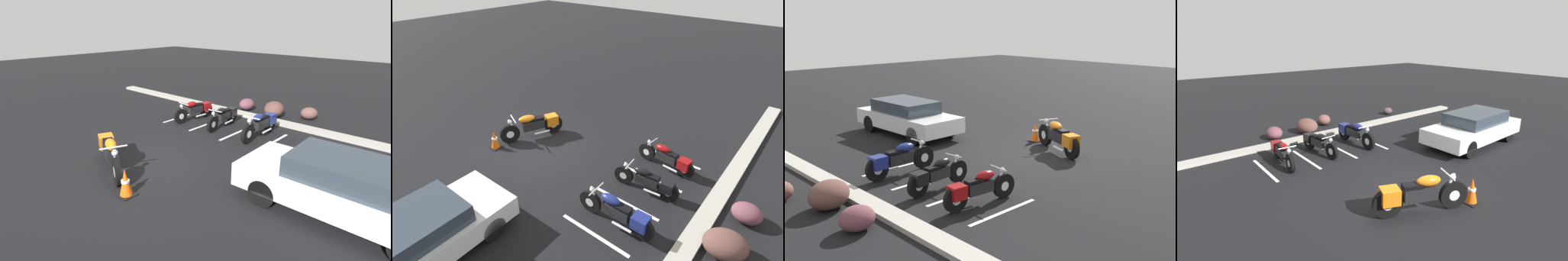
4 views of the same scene
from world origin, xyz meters
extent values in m
plane|color=black|center=(0.00, 0.00, 0.00)|extent=(60.00, 60.00, 0.00)
cylinder|color=black|center=(0.33, -1.14, 0.37)|extent=(0.72, 0.42, 0.73)
cylinder|color=silver|center=(0.33, -1.14, 0.37)|extent=(0.31, 0.24, 0.28)
cylinder|color=black|center=(-1.25, -0.45, 0.37)|extent=(0.72, 0.42, 0.73)
cylinder|color=silver|center=(-1.25, -0.45, 0.37)|extent=(0.31, 0.24, 0.28)
cube|color=black|center=(-0.51, -0.77, 0.53)|extent=(0.90, 0.63, 0.33)
ellipsoid|color=orange|center=(-0.31, -0.86, 0.83)|extent=(0.69, 0.52, 0.27)
cube|color=black|center=(-0.68, -0.70, 0.76)|extent=(0.56, 0.44, 0.09)
cube|color=orange|center=(-1.20, -0.47, 0.57)|extent=(0.57, 0.55, 0.38)
cylinder|color=silver|center=(0.20, -1.09, 0.66)|extent=(0.29, 0.18, 0.59)
cylinder|color=silver|center=(0.14, -1.06, 0.94)|extent=(0.32, 0.65, 0.04)
sphere|color=silver|center=(0.28, -1.12, 0.86)|extent=(0.16, 0.16, 0.16)
cylinder|color=silver|center=(-0.70, -0.52, 0.20)|extent=(0.59, 0.32, 0.08)
cylinder|color=black|center=(-1.95, 3.37, 0.30)|extent=(0.17, 0.62, 0.61)
cylinder|color=silver|center=(-1.95, 3.37, 0.30)|extent=(0.14, 0.24, 0.23)
cylinder|color=black|center=(-1.82, 4.80, 0.30)|extent=(0.17, 0.62, 0.61)
cylinder|color=silver|center=(-1.82, 4.80, 0.30)|extent=(0.14, 0.24, 0.23)
cube|color=black|center=(-1.88, 4.13, 0.44)|extent=(0.32, 0.72, 0.28)
ellipsoid|color=maroon|center=(-1.90, 3.95, 0.69)|extent=(0.29, 0.54, 0.22)
cube|color=black|center=(-1.87, 4.29, 0.63)|extent=(0.26, 0.42, 0.07)
cube|color=maroon|center=(-1.82, 4.75, 0.47)|extent=(0.37, 0.40, 0.31)
cylinder|color=silver|center=(-1.94, 3.48, 0.54)|extent=(0.08, 0.25, 0.49)
cylinder|color=silver|center=(-1.94, 3.54, 0.78)|extent=(0.57, 0.09, 0.03)
sphere|color=silver|center=(-1.95, 3.42, 0.71)|extent=(0.13, 0.13, 0.13)
cylinder|color=silver|center=(-1.73, 4.35, 0.17)|extent=(0.11, 0.51, 0.06)
cylinder|color=black|center=(-0.38, 3.46, 0.30)|extent=(0.17, 0.61, 0.60)
cylinder|color=silver|center=(-0.38, 3.46, 0.30)|extent=(0.14, 0.24, 0.23)
cylinder|color=black|center=(-0.52, 4.87, 0.30)|extent=(0.17, 0.61, 0.60)
cylinder|color=silver|center=(-0.52, 4.87, 0.30)|extent=(0.14, 0.24, 0.23)
cube|color=black|center=(-0.45, 4.21, 0.44)|extent=(0.32, 0.72, 0.27)
ellipsoid|color=black|center=(-0.43, 4.03, 0.69)|extent=(0.29, 0.53, 0.22)
cube|color=black|center=(-0.47, 4.36, 0.62)|extent=(0.26, 0.42, 0.07)
cube|color=black|center=(-0.51, 4.82, 0.47)|extent=(0.36, 0.40, 0.31)
cylinder|color=silver|center=(-0.39, 3.57, 0.54)|extent=(0.08, 0.24, 0.49)
cylinder|color=silver|center=(-0.39, 3.62, 0.78)|extent=(0.57, 0.09, 0.03)
sphere|color=silver|center=(-0.38, 3.50, 0.71)|extent=(0.13, 0.13, 0.13)
cylinder|color=silver|center=(-0.35, 4.45, 0.17)|extent=(0.11, 0.51, 0.06)
cylinder|color=black|center=(1.20, 3.41, 0.33)|extent=(0.14, 0.67, 0.67)
cylinder|color=silver|center=(1.20, 3.41, 0.33)|extent=(0.13, 0.26, 0.25)
cylinder|color=black|center=(1.16, 4.98, 0.33)|extent=(0.14, 0.67, 0.67)
cylinder|color=silver|center=(1.16, 4.98, 0.33)|extent=(0.13, 0.26, 0.25)
cube|color=black|center=(1.18, 4.24, 0.49)|extent=(0.30, 0.78, 0.30)
ellipsoid|color=navy|center=(1.18, 4.04, 0.76)|extent=(0.28, 0.57, 0.24)
cube|color=black|center=(1.17, 4.41, 0.69)|extent=(0.26, 0.45, 0.08)
cube|color=navy|center=(1.16, 4.93, 0.52)|extent=(0.38, 0.41, 0.34)
cylinder|color=silver|center=(1.19, 3.53, 0.60)|extent=(0.07, 0.27, 0.54)
cylinder|color=silver|center=(1.19, 3.59, 0.86)|extent=(0.63, 0.05, 0.04)
sphere|color=silver|center=(1.20, 3.46, 0.78)|extent=(0.14, 0.14, 0.14)
cylinder|color=silver|center=(1.31, 4.50, 0.18)|extent=(0.09, 0.56, 0.07)
cylinder|color=black|center=(3.48, 0.53, 0.32)|extent=(0.64, 0.23, 0.64)
cylinder|color=black|center=(3.45, 2.11, 0.32)|extent=(0.64, 0.23, 0.64)
cylinder|color=black|center=(6.23, 0.58, 0.32)|extent=(0.64, 0.23, 0.64)
cylinder|color=black|center=(6.20, 2.16, 0.32)|extent=(0.64, 0.23, 0.64)
cube|color=white|center=(4.84, 1.34, 0.56)|extent=(4.34, 1.89, 0.55)
cube|color=#2D3842|center=(4.99, 1.35, 1.06)|extent=(2.44, 1.56, 0.45)
cube|color=#A8A399|center=(0.00, 6.00, 0.06)|extent=(18.00, 0.50, 0.12)
ellipsoid|color=brown|center=(0.35, 6.72, 0.33)|extent=(1.10, 1.22, 0.67)
ellipsoid|color=brown|center=(-1.10, 6.83, 0.26)|extent=(0.65, 0.78, 0.53)
cube|color=black|center=(0.90, -1.30, 0.01)|extent=(0.40, 0.40, 0.03)
cone|color=#EA590F|center=(0.90, -1.30, 0.34)|extent=(0.32, 0.32, 0.69)
cylinder|color=white|center=(0.90, -1.30, 0.38)|extent=(0.20, 0.20, 0.06)
cube|color=white|center=(-2.55, 4.01, 0.00)|extent=(0.10, 2.10, 0.00)
cube|color=white|center=(-1.10, 4.01, 0.00)|extent=(0.10, 2.10, 0.00)
cube|color=white|center=(0.35, 4.01, 0.00)|extent=(0.10, 2.10, 0.00)
cube|color=white|center=(1.81, 4.01, 0.00)|extent=(0.10, 2.10, 0.00)
camera|label=1|loc=(6.36, -4.82, 3.93)|focal=28.00mm
camera|label=2|loc=(6.07, 7.26, 6.15)|focal=28.00mm
camera|label=3|loc=(-9.06, 11.01, 4.22)|focal=42.00mm
camera|label=4|loc=(-5.49, -5.15, 4.15)|focal=28.00mm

